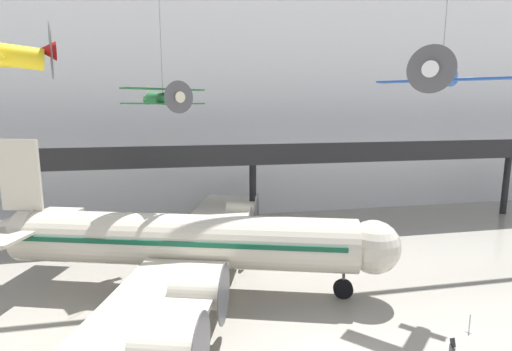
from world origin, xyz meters
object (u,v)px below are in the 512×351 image
(suspended_plane_green_biplane, at_px, (163,98))
(suspended_plane_blue_trainer, at_px, (441,76))
(stanchion_barrier, at_px, (469,326))
(airliner_silver_main, at_px, (181,241))
(info_sign_pedestal, at_px, (452,350))

(suspended_plane_green_biplane, bearing_deg, suspended_plane_blue_trainer, 29.70)
(suspended_plane_blue_trainer, distance_m, stanchion_barrier, 14.38)
(airliner_silver_main, relative_size, suspended_plane_green_biplane, 3.10)
(stanchion_barrier, bearing_deg, suspended_plane_green_biplane, 142.87)
(suspended_plane_green_biplane, distance_m, stanchion_barrier, 24.68)
(stanchion_barrier, distance_m, info_sign_pedestal, 3.28)
(suspended_plane_blue_trainer, xyz_separation_m, info_sign_pedestal, (-1.80, -5.06, -13.89))
(info_sign_pedestal, bearing_deg, stanchion_barrier, 55.46)
(stanchion_barrier, bearing_deg, info_sign_pedestal, -142.94)
(airliner_silver_main, bearing_deg, stanchion_barrier, -10.66)
(airliner_silver_main, bearing_deg, suspended_plane_blue_trainer, -2.23)
(airliner_silver_main, xyz_separation_m, suspended_plane_green_biplane, (-0.93, 4.29, 9.61))
(suspended_plane_blue_trainer, relative_size, info_sign_pedestal, 7.76)
(airliner_silver_main, height_order, suspended_plane_blue_trainer, suspended_plane_blue_trainer)
(info_sign_pedestal, bearing_deg, suspended_plane_green_biplane, 152.38)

